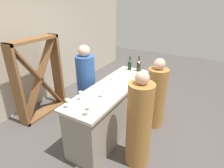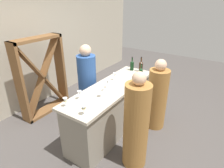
{
  "view_description": "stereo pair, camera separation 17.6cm",
  "coord_description": "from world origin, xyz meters",
  "px_view_note": "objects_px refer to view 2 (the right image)",
  "views": [
    {
      "loc": [
        -2.63,
        -1.53,
        2.44
      ],
      "look_at": [
        0.0,
        0.0,
        1.01
      ],
      "focal_mm": 30.22,
      "sensor_mm": 36.0,
      "label": 1
    },
    {
      "loc": [
        -2.54,
        -1.68,
        2.44
      ],
      "look_at": [
        0.0,
        0.0,
        1.01
      ],
      "focal_mm": 30.22,
      "sensor_mm": 36.0,
      "label": 2
    }
  ],
  "objects_px": {
    "wine_bottle_second_left_dark_green": "(132,65)",
    "person_server_behind": "(88,88)",
    "wine_glass_far_center": "(79,93)",
    "wine_glass_far_right": "(65,101)",
    "wine_bottle_center_amber_brown": "(141,66)",
    "person_center_guest": "(157,98)",
    "wine_glass_far_left": "(115,75)",
    "wine_rack": "(42,77)",
    "person_left_guest": "(136,125)",
    "wine_glass_near_right": "(108,82)",
    "wine_glass_near_center": "(102,90)",
    "wine_bottle_leftmost_olive_green": "(141,73)",
    "wine_glass_near_left": "(84,109)"
  },
  "relations": [
    {
      "from": "wine_bottle_second_left_dark_green",
      "to": "wine_glass_near_left",
      "type": "xyz_separation_m",
      "value": [
        -1.88,
        -0.27,
        -0.02
      ]
    },
    {
      "from": "wine_glass_far_center",
      "to": "person_server_behind",
      "type": "height_order",
      "value": "person_server_behind"
    },
    {
      "from": "wine_glass_near_right",
      "to": "wine_bottle_center_amber_brown",
      "type": "bearing_deg",
      "value": -7.26
    },
    {
      "from": "wine_rack",
      "to": "wine_bottle_leftmost_olive_green",
      "type": "bearing_deg",
      "value": -65.09
    },
    {
      "from": "person_center_guest",
      "to": "wine_rack",
      "type": "bearing_deg",
      "value": 16.56
    },
    {
      "from": "wine_bottle_second_left_dark_green",
      "to": "wine_glass_far_left",
      "type": "bearing_deg",
      "value": 178.53
    },
    {
      "from": "wine_bottle_leftmost_olive_green",
      "to": "wine_bottle_second_left_dark_green",
      "type": "height_order",
      "value": "wine_bottle_leftmost_olive_green"
    },
    {
      "from": "wine_bottle_center_amber_brown",
      "to": "wine_glass_far_right",
      "type": "height_order",
      "value": "wine_bottle_center_amber_brown"
    },
    {
      "from": "person_left_guest",
      "to": "wine_bottle_center_amber_brown",
      "type": "bearing_deg",
      "value": -79.33
    },
    {
      "from": "wine_bottle_second_left_dark_green",
      "to": "person_server_behind",
      "type": "xyz_separation_m",
      "value": [
        -0.9,
        0.51,
        -0.32
      ]
    },
    {
      "from": "wine_glass_near_center",
      "to": "person_server_behind",
      "type": "distance_m",
      "value": 0.88
    },
    {
      "from": "wine_bottle_center_amber_brown",
      "to": "person_center_guest",
      "type": "height_order",
      "value": "person_center_guest"
    },
    {
      "from": "wine_glass_near_left",
      "to": "wine_glass_far_right",
      "type": "bearing_deg",
      "value": 88.27
    },
    {
      "from": "wine_bottle_center_amber_brown",
      "to": "wine_glass_far_left",
      "type": "distance_m",
      "value": 0.72
    },
    {
      "from": "wine_bottle_leftmost_olive_green",
      "to": "person_center_guest",
      "type": "bearing_deg",
      "value": -93.06
    },
    {
      "from": "wine_bottle_leftmost_olive_green",
      "to": "wine_glass_near_right",
      "type": "height_order",
      "value": "wine_bottle_leftmost_olive_green"
    },
    {
      "from": "wine_glass_near_right",
      "to": "wine_glass_far_center",
      "type": "relative_size",
      "value": 1.1
    },
    {
      "from": "wine_glass_near_center",
      "to": "wine_glass_far_right",
      "type": "height_order",
      "value": "wine_glass_near_center"
    },
    {
      "from": "wine_bottle_second_left_dark_green",
      "to": "wine_glass_near_center",
      "type": "distance_m",
      "value": 1.36
    },
    {
      "from": "wine_glass_far_right",
      "to": "wine_glass_far_left",
      "type": "bearing_deg",
      "value": -3.61
    },
    {
      "from": "wine_glass_near_right",
      "to": "wine_glass_far_right",
      "type": "bearing_deg",
      "value": 169.48
    },
    {
      "from": "wine_bottle_center_amber_brown",
      "to": "wine_glass_near_center",
      "type": "height_order",
      "value": "wine_bottle_center_amber_brown"
    },
    {
      "from": "wine_bottle_leftmost_olive_green",
      "to": "wine_glass_near_center",
      "type": "bearing_deg",
      "value": 170.66
    },
    {
      "from": "wine_bottle_leftmost_olive_green",
      "to": "wine_glass_far_right",
      "type": "height_order",
      "value": "wine_bottle_leftmost_olive_green"
    },
    {
      "from": "person_left_guest",
      "to": "person_server_behind",
      "type": "height_order",
      "value": "person_server_behind"
    },
    {
      "from": "wine_glass_far_center",
      "to": "person_left_guest",
      "type": "distance_m",
      "value": 0.99
    },
    {
      "from": "wine_rack",
      "to": "wine_glass_near_right",
      "type": "distance_m",
      "value": 1.64
    },
    {
      "from": "wine_glass_near_center",
      "to": "wine_glass_near_right",
      "type": "bearing_deg",
      "value": 19.57
    },
    {
      "from": "wine_rack",
      "to": "wine_glass_near_center",
      "type": "distance_m",
      "value": 1.75
    },
    {
      "from": "wine_bottle_second_left_dark_green",
      "to": "wine_glass_far_left",
      "type": "height_order",
      "value": "wine_bottle_second_left_dark_green"
    },
    {
      "from": "wine_glass_near_right",
      "to": "wine_glass_far_center",
      "type": "height_order",
      "value": "wine_glass_near_right"
    },
    {
      "from": "wine_rack",
      "to": "person_center_guest",
      "type": "relative_size",
      "value": 1.2
    },
    {
      "from": "wine_bottle_center_amber_brown",
      "to": "person_center_guest",
      "type": "bearing_deg",
      "value": -122.25
    },
    {
      "from": "wine_rack",
      "to": "wine_glass_far_right",
      "type": "relative_size",
      "value": 11.61
    },
    {
      "from": "wine_rack",
      "to": "person_server_behind",
      "type": "relative_size",
      "value": 1.04
    },
    {
      "from": "wine_bottle_center_amber_brown",
      "to": "wine_glass_near_right",
      "type": "xyz_separation_m",
      "value": [
        -1.05,
        0.13,
        -0.02
      ]
    },
    {
      "from": "wine_rack",
      "to": "wine_bottle_second_left_dark_green",
      "type": "distance_m",
      "value": 1.96
    },
    {
      "from": "wine_bottle_second_left_dark_green",
      "to": "wine_glass_far_right",
      "type": "bearing_deg",
      "value": 177.15
    },
    {
      "from": "wine_bottle_second_left_dark_green",
      "to": "person_server_behind",
      "type": "distance_m",
      "value": 1.09
    },
    {
      "from": "wine_glass_far_right",
      "to": "person_center_guest",
      "type": "height_order",
      "value": "person_center_guest"
    },
    {
      "from": "wine_glass_near_left",
      "to": "wine_glass_near_right",
      "type": "relative_size",
      "value": 0.91
    },
    {
      "from": "wine_glass_far_center",
      "to": "wine_glass_far_right",
      "type": "bearing_deg",
      "value": 176.27
    },
    {
      "from": "person_left_guest",
      "to": "wine_glass_far_left",
      "type": "bearing_deg",
      "value": -54.24
    },
    {
      "from": "person_center_guest",
      "to": "wine_glass_far_center",
      "type": "bearing_deg",
      "value": 53.38
    },
    {
      "from": "wine_glass_far_left",
      "to": "wine_glass_near_center",
      "type": "bearing_deg",
      "value": -163.93
    },
    {
      "from": "wine_bottle_center_amber_brown",
      "to": "wine_glass_near_right",
      "type": "distance_m",
      "value": 1.06
    },
    {
      "from": "person_left_guest",
      "to": "person_server_behind",
      "type": "bearing_deg",
      "value": -33.63
    },
    {
      "from": "wine_glass_far_right",
      "to": "wine_bottle_second_left_dark_green",
      "type": "bearing_deg",
      "value": -2.85
    },
    {
      "from": "wine_glass_near_right",
      "to": "wine_glass_far_left",
      "type": "distance_m",
      "value": 0.37
    },
    {
      "from": "wine_bottle_center_amber_brown",
      "to": "wine_glass_near_right",
      "type": "relative_size",
      "value": 2.07
    }
  ]
}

